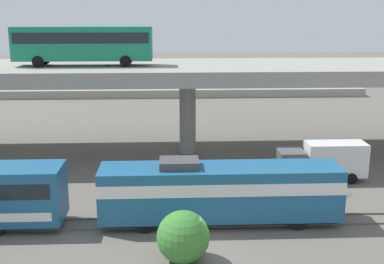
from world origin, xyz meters
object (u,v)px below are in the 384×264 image
Objects in this scene: service_truck_west at (324,160)px; parked_car_5 at (97,82)px; parked_car_4 at (43,79)px; parked_car_2 at (286,77)px; train_locomotive at (232,189)px; parked_car_1 at (163,79)px; parked_car_7 at (207,77)px; parked_car_3 at (234,82)px; parked_car_6 at (63,82)px; parked_car_0 at (243,78)px; transit_bus_on_overpass at (83,42)px.

service_truck_west reaches higher than parked_car_5.
service_truck_west reaches higher than parked_car_4.
service_truck_west reaches higher than parked_car_2.
train_locomotive is 3.85× the size of parked_car_1.
parked_car_4 is 26.98m from parked_car_7.
parked_car_3 is 21.48m from parked_car_5.
parked_car_3 is 0.95× the size of parked_car_5.
parked_car_1 is at bearing 95.35° from train_locomotive.
parked_car_0 is at bearing 7.34° from parked_car_6.
transit_bus_on_overpass is 2.91× the size of parked_car_1.
parked_car_0 is (0.20, 44.74, 0.38)m from service_truck_west.
service_truck_west is 1.66× the size of parked_car_3.
train_locomotive is 54.01m from parked_car_7.
parked_car_1 is 11.77m from parked_car_3.
parked_car_6 is (-5.15, 0.02, 0.00)m from parked_car_5.
train_locomotive is 3.45× the size of parked_car_4.
parked_car_6 is (-28.62, -3.69, 0.00)m from parked_car_0.
parked_car_2 is at bearing -3.56° from parked_car_7.
service_truck_west is at bearing -82.99° from parked_car_7.
transit_bus_on_overpass is 22.66m from service_truck_west.
parked_car_4 is (-32.65, 45.47, 0.38)m from service_truck_west.
transit_bus_on_overpass is at bearing -117.99° from parked_car_0.
transit_bus_on_overpass reaches higher than parked_car_4.
train_locomotive is at bearing -106.41° from parked_car_2.
parked_car_2 and parked_car_7 have the same top height.
parked_car_3 is at bearing 179.19° from parked_car_5.
transit_bus_on_overpass is 35.49m from parked_car_6.
parked_car_1 is at bearing -162.65° from parked_car_5.
transit_bus_on_overpass is 2.78× the size of parked_car_5.
service_truck_west is 1.45× the size of parked_car_6.
parked_car_3 is (-2.00, -4.01, -0.00)m from parked_car_0.
parked_car_2 is at bearing -171.88° from parked_car_5.
parked_car_2 is 10.39m from parked_car_3.
parked_car_1 and parked_car_7 have the same top height.
train_locomotive is 3.68× the size of parked_car_5.
parked_car_4 is (-13.17, 37.75, -8.26)m from transit_bus_on_overpass.
parked_car_2 is 0.96× the size of parked_car_5.
parked_car_2 is at bearing -176.68° from parked_car_1.
train_locomotive is 3.87× the size of parked_car_3.
parked_car_1 and parked_car_6 have the same top height.
parked_car_7 is at bearing 165.73° from parked_car_0.
parked_car_7 is at bearing -163.52° from parked_car_5.
parked_car_2 is 1.01× the size of parked_car_3.
parked_car_2 is (26.95, 37.70, -8.26)m from transit_bus_on_overpass.
train_locomotive is at bearing 126.21° from transit_bus_on_overpass.
transit_bus_on_overpass reaches higher than parked_car_2.
parked_car_0 and parked_car_4 have the same top height.
parked_car_3 is at bearing -116.51° from parked_car_0.
service_truck_west is 49.94m from parked_car_6.
parked_car_3 is 26.63m from parked_car_6.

